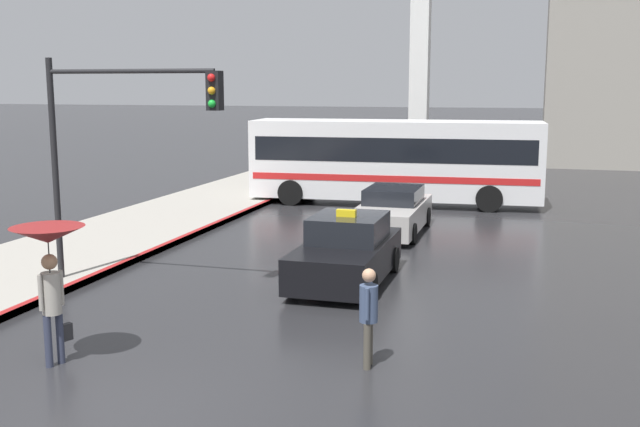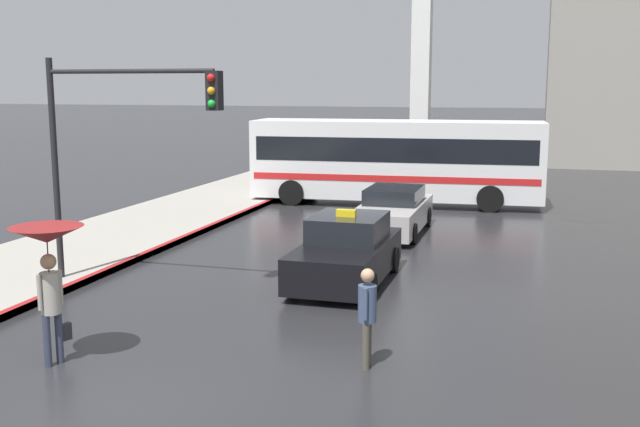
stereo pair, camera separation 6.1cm
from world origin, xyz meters
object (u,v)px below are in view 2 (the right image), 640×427
(pedestrian_man, at_px, (367,310))
(pedestrian_with_umbrella, at_px, (48,251))
(traffic_light, at_px, (122,128))
(sedan_red, at_px, (393,212))
(taxi, at_px, (346,252))
(city_bus, at_px, (396,158))

(pedestrian_man, bearing_deg, pedestrian_with_umbrella, -79.09)
(traffic_light, bearing_deg, sedan_red, 61.45)
(pedestrian_with_umbrella, height_order, pedestrian_man, pedestrian_with_umbrella)
(taxi, height_order, pedestrian_man, taxi)
(pedestrian_with_umbrella, relative_size, traffic_light, 0.45)
(taxi, height_order, traffic_light, traffic_light)
(city_bus, bearing_deg, pedestrian_man, -174.88)
(sedan_red, bearing_deg, traffic_light, 61.45)
(taxi, xyz_separation_m, traffic_light, (-4.47, -1.97, 2.87))
(sedan_red, distance_m, city_bus, 5.86)
(taxi, bearing_deg, pedestrian_man, 107.83)
(taxi, height_order, sedan_red, taxi)
(taxi, bearing_deg, sedan_red, -89.25)
(city_bus, bearing_deg, sedan_red, -174.15)
(taxi, height_order, city_bus, city_bus)
(sedan_red, xyz_separation_m, pedestrian_with_umbrella, (-3.18, -12.42, 1.23))
(taxi, xyz_separation_m, sedan_red, (-0.08, 6.10, -0.05))
(sedan_red, height_order, city_bus, city_bus)
(city_bus, relative_size, traffic_light, 2.17)
(taxi, relative_size, sedan_red, 0.90)
(city_bus, distance_m, traffic_light, 14.27)
(taxi, bearing_deg, pedestrian_with_umbrella, 62.70)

